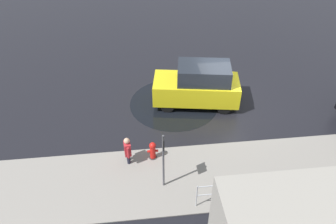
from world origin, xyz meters
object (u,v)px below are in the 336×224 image
Objects in this scene: pedestrian at (128,149)px; sign_post at (163,154)px; fire_hydrant at (153,151)px; moving_hatchback at (198,85)px.

sign_post is (-1.22, 1.29, 0.90)m from pedestrian.
sign_post is (-0.28, 1.40, 1.18)m from fire_hydrant.
moving_hatchback is 1.72× the size of sign_post.
fire_hydrant is 0.33× the size of sign_post.
moving_hatchback is 3.38× the size of pedestrian.
moving_hatchback is at bearing -124.85° from fire_hydrant.
sign_post reaches higher than pedestrian.
sign_post is (2.09, 4.79, 0.55)m from moving_hatchback.
pedestrian is at bearing -46.68° from sign_post.
sign_post is at bearing 66.46° from moving_hatchback.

